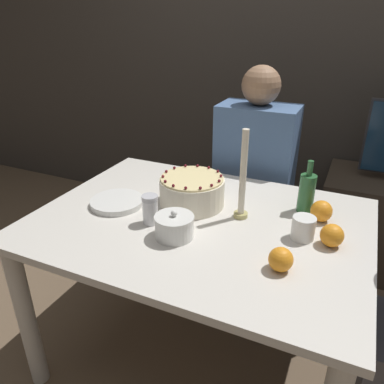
{
  "coord_description": "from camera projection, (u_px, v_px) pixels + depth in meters",
  "views": [
    {
      "loc": [
        0.5,
        -1.17,
        1.45
      ],
      "look_at": [
        -0.08,
        0.1,
        0.79
      ],
      "focal_mm": 35.0,
      "sensor_mm": 36.0,
      "label": 1
    }
  ],
  "objects": [
    {
      "name": "orange_fruit_1",
      "position": [
        281.0,
        259.0,
        1.15
      ],
      "size": [
        0.08,
        0.08,
        0.08
      ],
      "color": "orange",
      "rests_on": "dining_table"
    },
    {
      "name": "bottle",
      "position": [
        307.0,
        192.0,
        1.48
      ],
      "size": [
        0.06,
        0.06,
        0.22
      ],
      "color": "#2D6638",
      "rests_on": "dining_table"
    },
    {
      "name": "orange_fruit_0",
      "position": [
        332.0,
        235.0,
        1.28
      ],
      "size": [
        0.08,
        0.08,
        0.08
      ],
      "color": "orange",
      "rests_on": "dining_table"
    },
    {
      "name": "wall_behind",
      "position": [
        288.0,
        41.0,
        2.36
      ],
      "size": [
        8.0,
        0.05,
        2.6
      ],
      "color": "#38332D",
      "rests_on": "ground_plane"
    },
    {
      "name": "person_man_blue_shirt",
      "position": [
        253.0,
        196.0,
        2.08
      ],
      "size": [
        0.4,
        0.34,
        1.24
      ],
      "rotation": [
        0.0,
        0.0,
        3.14
      ],
      "color": "#2D2D38",
      "rests_on": "ground_plane"
    },
    {
      "name": "dining_table",
      "position": [
        199.0,
        244.0,
        1.51
      ],
      "size": [
        1.27,
        0.94,
        0.73
      ],
      "color": "beige",
      "rests_on": "ground_plane"
    },
    {
      "name": "sugar_shaker",
      "position": [
        150.0,
        209.0,
        1.41
      ],
      "size": [
        0.06,
        0.06,
        0.12
      ],
      "color": "white",
      "rests_on": "dining_table"
    },
    {
      "name": "cup",
      "position": [
        303.0,
        228.0,
        1.32
      ],
      "size": [
        0.08,
        0.08,
        0.08
      ],
      "color": "white",
      "rests_on": "dining_table"
    },
    {
      "name": "cake",
      "position": [
        192.0,
        191.0,
        1.54
      ],
      "size": [
        0.27,
        0.27,
        0.14
      ],
      "color": "#EFE5CC",
      "rests_on": "dining_table"
    },
    {
      "name": "plate_stack",
      "position": [
        117.0,
        202.0,
        1.57
      ],
      "size": [
        0.22,
        0.22,
        0.02
      ],
      "color": "silver",
      "rests_on": "dining_table"
    },
    {
      "name": "ground_plane",
      "position": [
        198.0,
        353.0,
        1.77
      ],
      "size": [
        12.0,
        12.0,
        0.0
      ],
      "primitive_type": "plane",
      "color": "brown"
    },
    {
      "name": "sugar_bowl",
      "position": [
        174.0,
        226.0,
        1.33
      ],
      "size": [
        0.14,
        0.14,
        0.11
      ],
      "color": "silver",
      "rests_on": "dining_table"
    },
    {
      "name": "orange_fruit_2",
      "position": [
        321.0,
        211.0,
        1.43
      ],
      "size": [
        0.08,
        0.08,
        0.08
      ],
      "color": "orange",
      "rests_on": "dining_table"
    },
    {
      "name": "candle",
      "position": [
        243.0,
        182.0,
        1.41
      ],
      "size": [
        0.06,
        0.06,
        0.36
      ],
      "color": "tan",
      "rests_on": "dining_table"
    }
  ]
}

